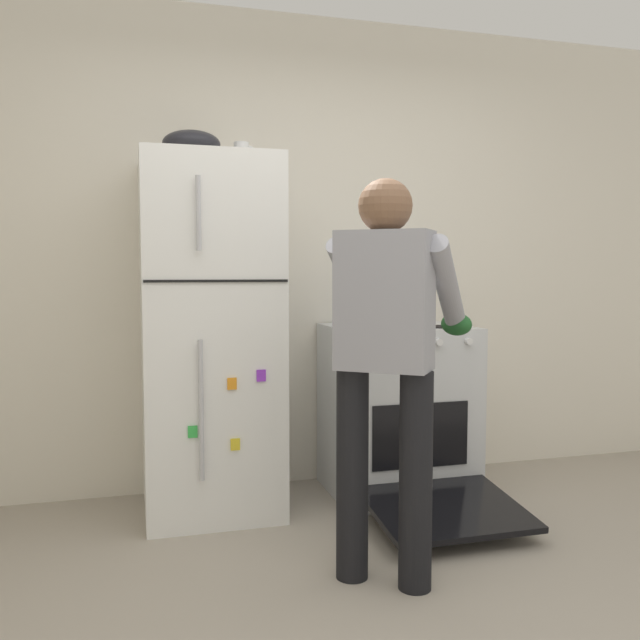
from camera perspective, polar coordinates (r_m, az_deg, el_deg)
The scene contains 7 objects.
kitchen_wall_back at distance 3.94m, azimuth -2.73°, elevation 5.73°, with size 6.00×0.10×2.70m, color silver.
refrigerator at distance 3.49m, azimuth -9.37°, elevation -1.39°, with size 0.68×0.72×1.82m.
stove_range at distance 3.80m, azimuth 6.67°, elevation -7.73°, with size 0.76×1.24×0.95m.
person_cook at distance 2.66m, azimuth 5.76°, elevation -1.95°, with size 0.70×0.75×1.60m.
red_pot at distance 3.64m, azimuth 4.61°, elevation 0.39°, with size 0.34×0.24×0.12m.
coffee_mug at distance 3.60m, azimuth -6.68°, elevation 14.06°, with size 0.11×0.08×0.10m.
mixing_bowl at distance 3.53m, azimuth -10.90°, elevation 14.52°, with size 0.29×0.29×0.13m, color black.
Camera 1 is at (-0.89, -1.89, 1.25)m, focal length 37.54 mm.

